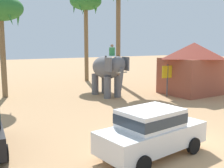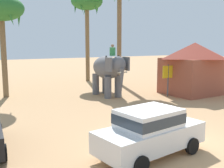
# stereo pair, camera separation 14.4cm
# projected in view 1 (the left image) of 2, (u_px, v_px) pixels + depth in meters

# --- Properties ---
(ground_plane) EXTENTS (120.00, 120.00, 0.00)m
(ground_plane) POSITION_uv_depth(u_px,v_px,m) (172.00, 142.00, 11.03)
(ground_plane) COLOR tan
(car_sedan_foreground) EXTENTS (4.31, 2.34, 1.70)m
(car_sedan_foreground) POSITION_uv_depth(u_px,v_px,m) (151.00, 130.00, 9.63)
(car_sedan_foreground) COLOR white
(car_sedan_foreground) RESTS_ON ground
(elephant_with_mahout) EXTENTS (1.74, 3.90, 3.88)m
(elephant_with_mahout) POSITION_uv_depth(u_px,v_px,m) (108.00, 70.00, 20.25)
(elephant_with_mahout) COLOR slate
(elephant_with_mahout) RESTS_ON ground
(palm_tree_behind_elephant) EXTENTS (3.20, 3.20, 9.04)m
(palm_tree_behind_elephant) POSITION_uv_depth(u_px,v_px,m) (86.00, 4.00, 27.57)
(palm_tree_behind_elephant) COLOR brown
(palm_tree_behind_elephant) RESTS_ON ground
(palm_tree_far_back) EXTENTS (3.20, 3.20, 7.30)m
(palm_tree_far_back) POSITION_uv_depth(u_px,v_px,m) (0.00, 11.00, 19.22)
(palm_tree_far_back) COLOR brown
(palm_tree_far_back) RESTS_ON ground
(roadside_hut) EXTENTS (5.21, 4.46, 4.00)m
(roadside_hut) POSITION_uv_depth(u_px,v_px,m) (193.00, 67.00, 21.38)
(roadside_hut) COLOR #994C38
(roadside_hut) RESTS_ON ground
(signboard_yellow) EXTENTS (1.00, 0.10, 2.40)m
(signboard_yellow) POSITION_uv_depth(u_px,v_px,m) (168.00, 74.00, 20.21)
(signboard_yellow) COLOR #4C4C51
(signboard_yellow) RESTS_ON ground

